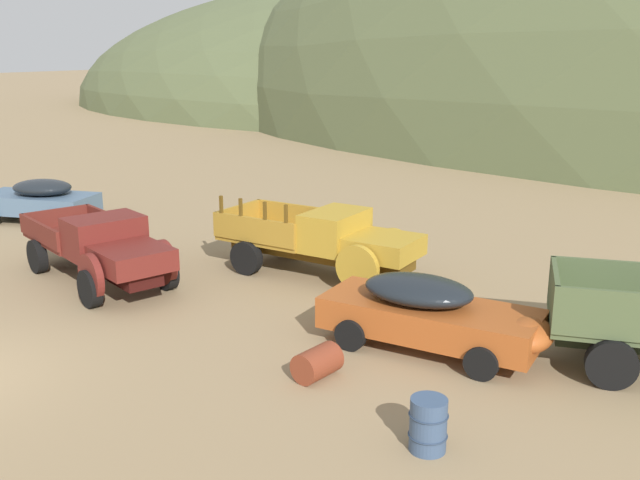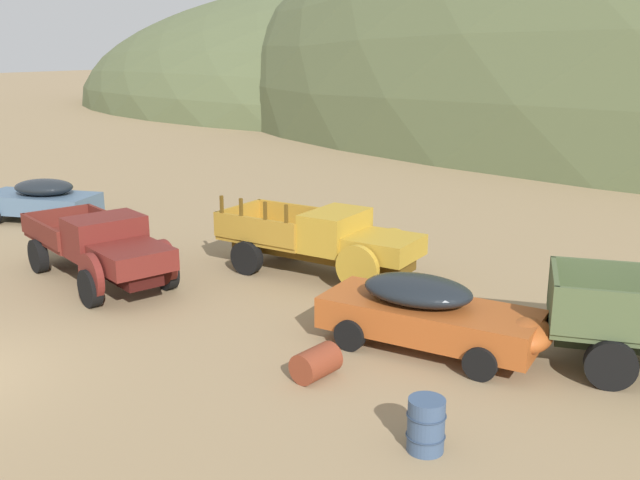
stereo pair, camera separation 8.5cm
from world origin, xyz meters
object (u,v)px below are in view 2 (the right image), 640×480
(truck_mustard, at_px, (331,241))
(oil_drum_foreground, at_px, (426,425))
(truck_oxblood, at_px, (105,249))
(car_oxide_orange, at_px, (435,314))
(car_chalk_blue, at_px, (36,199))
(oil_drum_tipped, at_px, (316,363))

(truck_mustard, bearing_deg, oil_drum_foreground, -48.99)
(truck_oxblood, xyz_separation_m, car_oxide_orange, (9.26, 0.43, -0.17))
(car_chalk_blue, relative_size, car_oxide_orange, 0.98)
(car_oxide_orange, bearing_deg, oil_drum_tipped, -122.60)
(truck_oxblood, xyz_separation_m, truck_mustard, (4.87, 3.70, 0.02))
(truck_mustard, bearing_deg, oil_drum_tipped, -61.18)
(car_chalk_blue, height_order, oil_drum_tipped, car_chalk_blue)
(car_chalk_blue, relative_size, truck_oxblood, 0.76)
(car_chalk_blue, distance_m, car_oxide_orange, 17.37)
(car_chalk_blue, bearing_deg, truck_mustard, 163.16)
(car_oxide_orange, bearing_deg, oil_drum_foreground, -70.82)
(truck_oxblood, height_order, oil_drum_tipped, truck_oxblood)
(truck_oxblood, relative_size, oil_drum_foreground, 7.06)
(truck_mustard, distance_m, car_oxide_orange, 5.48)
(truck_mustard, distance_m, oil_drum_tipped, 6.41)
(oil_drum_tipped, bearing_deg, car_chalk_blue, 159.47)
(truck_oxblood, relative_size, oil_drum_tipped, 6.30)
(car_chalk_blue, bearing_deg, oil_drum_foreground, 142.71)
(car_chalk_blue, height_order, truck_oxblood, truck_oxblood)
(oil_drum_foreground, height_order, oil_drum_tipped, oil_drum_foreground)
(truck_oxblood, height_order, oil_drum_foreground, truck_oxblood)
(truck_oxblood, distance_m, car_oxide_orange, 9.27)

